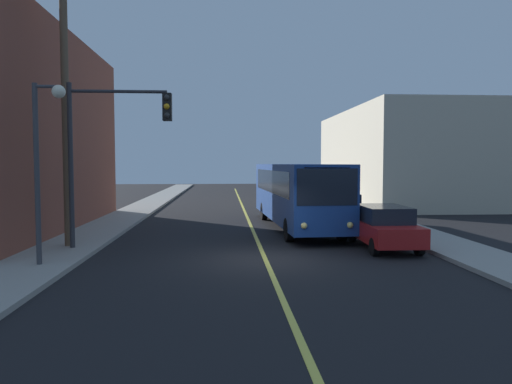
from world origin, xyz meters
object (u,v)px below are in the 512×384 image
Objects in this scene: street_lamp_left at (44,147)px; fire_hydrant at (395,219)px; parked_car_blue at (340,208)px; traffic_signal_left_corner at (113,134)px; parked_car_black at (316,199)px; city_bus at (296,192)px; parked_car_red at (383,226)px; utility_pole_near at (65,88)px.

street_lamp_left is 15.89m from fire_hydrant.
traffic_signal_left_corner is (-10.34, -7.65, 3.46)m from parked_car_blue.
parked_car_blue and parked_car_black have the same top height.
city_bus is 2.78× the size of parked_car_blue.
traffic_signal_left_corner is at bearing -159.56° from fire_hydrant.
fire_hydrant is (1.92, -3.08, -0.26)m from parked_car_blue.
parked_car_black is at bearing 89.17° from parked_car_red.
traffic_signal_left_corner is (-10.09, 0.07, 3.46)m from parked_car_red.
fire_hydrant is at bearing -78.64° from parked_car_black.
parked_car_red is at bearing -90.83° from parked_car_black.
parked_car_black is at bearing 55.79° from street_lamp_left.
traffic_signal_left_corner reaches higher than parked_car_black.
utility_pole_near is (-12.16, -7.19, 5.19)m from parked_car_blue.
parked_car_blue is 6.70m from parked_car_black.
parked_car_red is at bearing -115.10° from fire_hydrant.
parked_car_blue is at bearing 88.13° from parked_car_red.
fire_hydrant is at bearing 20.44° from traffic_signal_left_corner.
parked_car_black is 18.00m from traffic_signal_left_corner.
utility_pole_near reaches higher than traffic_signal_left_corner.
traffic_signal_left_corner reaches higher than city_bus.
city_bus is at bearing -147.27° from parked_car_blue.
utility_pole_near is at bearing 96.95° from street_lamp_left.
parked_car_red is 7.72m from parked_car_blue.
parked_car_red is 12.19m from street_lamp_left.
traffic_signal_left_corner reaches higher than parked_car_red.
parked_car_red and parked_car_blue have the same top height.
parked_car_black is (-0.04, 6.70, 0.00)m from parked_car_blue.
traffic_signal_left_corner is 7.14× the size of fire_hydrant.
traffic_signal_left_corner is at bearing 63.81° from street_lamp_left.
street_lamp_left is at bearing -83.05° from utility_pole_near.
parked_car_red reaches higher than fire_hydrant.
parked_car_blue is at bearing 32.73° from city_bus.
utility_pole_near is 2.55m from traffic_signal_left_corner.
fire_hydrant is at bearing 16.27° from utility_pole_near.
parked_car_red is 13.00m from utility_pole_near.
traffic_signal_left_corner is 13.60m from fire_hydrant.
parked_car_blue is 1.00× the size of parked_car_black.
parked_car_black is 0.41× the size of utility_pole_near.
traffic_signal_left_corner is (-7.61, -5.90, 2.49)m from city_bus.
parked_car_blue is 15.05m from utility_pole_near.
street_lamp_left reaches higher than city_bus.
city_bus is 12.74m from street_lamp_left.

